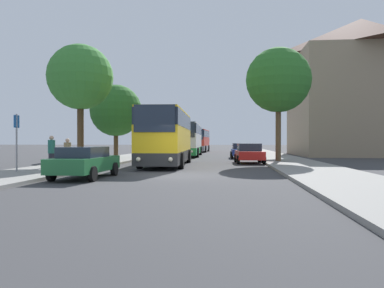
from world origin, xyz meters
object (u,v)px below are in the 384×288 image
Objects in this scene: bus_front at (167,137)px; tree_left_far at (80,78)px; bus_middle at (187,139)px; pedestrian_waiting_near at (52,152)px; pedestrian_waiting_far at (68,154)px; tree_right_near at (278,80)px; bus_rear at (199,140)px; bus_stop_sign at (17,136)px; tree_left_near at (116,111)px; parked_car_right_far at (241,150)px; parked_car_right_near at (249,153)px; parked_car_left_curb at (85,162)px.

tree_left_far is at bearing -158.59° from bus_front.
bus_middle is 22.07m from pedestrian_waiting_near.
pedestrian_waiting_far is 16.31m from tree_right_near.
bus_rear is at bearing 88.53° from bus_front.
bus_stop_sign is 2.13m from pedestrian_waiting_near.
bus_front is at bearing -53.81° from tree_left_near.
parked_car_right_far is at bearing 51.81° from tree_left_far.
bus_middle is 2.86× the size of parked_car_right_near.
bus_stop_sign reaches higher than pedestrian_waiting_far.
parked_car_left_curb is 0.93× the size of parked_car_right_far.
parked_car_right_far is 12.23m from tree_left_near.
bus_middle reaches higher than bus_stop_sign.
parked_car_right_near is 5.83m from tree_right_near.
pedestrian_waiting_near is 0.23× the size of tree_left_far.
tree_left_far reaches higher than pedestrian_waiting_near.
bus_middle is at bearing -39.87° from parked_car_right_far.
bus_rear is 2.43× the size of parked_car_left_curb.
parked_car_right_near is (5.94, -12.52, -1.09)m from bus_middle.
bus_middle is at bearing 52.06° from tree_left_near.
bus_stop_sign is 16.22m from tree_left_near.
parked_car_right_far is at bearing -20.67° from pedestrian_waiting_far.
pedestrian_waiting_far is at bearing -76.34° from tree_left_far.
pedestrian_waiting_near is at bearing 64.04° from bus_stop_sign.
tree_right_near is (8.11, -27.63, 4.37)m from bus_rear.
bus_rear is at bearing 76.08° from tree_left_near.
tree_right_near is at bearing -72.58° from bus_rear.
tree_left_far reaches higher than pedestrian_waiting_far.
tree_left_far is at bearing -155.76° from tree_right_near.
tree_left_far is (-4.74, -33.42, 3.80)m from bus_rear.
tree_left_far is (0.02, 3.79, 4.53)m from pedestrian_waiting_near.
tree_left_far reaches higher than parked_car_right_far.
bus_rear is at bearing -81.19° from parked_car_right_near.
tree_right_near is (2.45, -7.43, 5.39)m from parked_car_right_far.
bus_stop_sign is 0.33× the size of tree_right_near.
parked_car_right_far is at bearing -40.34° from bus_middle.
tree_right_near reaches higher than bus_stop_sign.
bus_stop_sign is at bearing -129.65° from bus_front.
parked_car_right_far is at bearing -73.29° from bus_rear.
pedestrian_waiting_near is 16.83m from tree_right_near.
parked_car_right_far is (5.31, 11.00, -1.15)m from bus_front.
tree_right_near is at bearing -18.72° from tree_left_near.
tree_right_near is (2.17, 0.55, 5.38)m from parked_car_right_near.
bus_middle reaches higher than pedestrian_waiting_far.
parked_car_right_near is at bearing 26.28° from bus_front.
bus_middle is 13.90m from parked_car_right_near.
tree_left_near is (-0.06, 16.02, 2.53)m from bus_stop_sign.
tree_left_far is 14.10m from tree_right_near.
bus_middle is 22.25m from pedestrian_waiting_far.
parked_car_right_near is (7.73, 11.99, 0.03)m from parked_car_left_curb.
bus_middle reaches higher than pedestrian_waiting_near.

